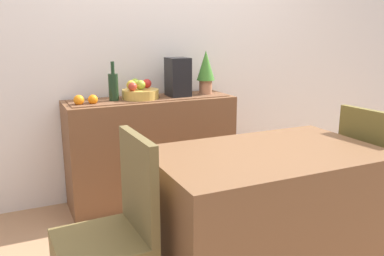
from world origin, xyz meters
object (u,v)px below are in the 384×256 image
object	(u,v)px
sideboard_console	(152,151)
dining_table	(265,218)
potted_plant	(206,70)
fruit_bowl	(140,94)
chair_by_corner	(378,207)
wine_bottle	(113,87)
coffee_maker	(178,77)

from	to	relation	value
sideboard_console	dining_table	bearing A→B (deg)	-81.40
potted_plant	fruit_bowl	bearing A→B (deg)	-180.00
sideboard_console	chair_by_corner	bearing A→B (deg)	-50.66
sideboard_console	wine_bottle	bearing A→B (deg)	180.00
dining_table	potted_plant	bearing A→B (deg)	77.58
sideboard_console	potted_plant	bearing A→B (deg)	0.00
sideboard_console	dining_table	world-z (taller)	sideboard_console
coffee_maker	chair_by_corner	world-z (taller)	coffee_maker
chair_by_corner	sideboard_console	bearing A→B (deg)	129.34
sideboard_console	potted_plant	world-z (taller)	potted_plant
potted_plant	coffee_maker	bearing A→B (deg)	-180.00
sideboard_console	dining_table	xyz separation A→B (m)	(0.19, -1.27, -0.05)
dining_table	chair_by_corner	xyz separation A→B (m)	(0.85, -0.00, -0.10)
coffee_maker	chair_by_corner	distance (m)	1.67
dining_table	fruit_bowl	bearing A→B (deg)	101.96
fruit_bowl	dining_table	bearing A→B (deg)	-78.04
fruit_bowl	sideboard_console	bearing A→B (deg)	0.00
wine_bottle	chair_by_corner	xyz separation A→B (m)	(1.32, -1.27, -0.67)
potted_plant	sideboard_console	bearing A→B (deg)	-180.00
wine_bottle	potted_plant	bearing A→B (deg)	0.00
wine_bottle	coffee_maker	world-z (taller)	coffee_maker
potted_plant	dining_table	xyz separation A→B (m)	(-0.28, -1.27, -0.66)
dining_table	coffee_maker	bearing A→B (deg)	88.30
wine_bottle	fruit_bowl	bearing A→B (deg)	0.00
coffee_maker	dining_table	world-z (taller)	coffee_maker
sideboard_console	wine_bottle	size ratio (longest dim) A/B	4.44
sideboard_console	potted_plant	xyz separation A→B (m)	(0.47, 0.00, 0.61)
wine_bottle	potted_plant	distance (m)	0.76
dining_table	chair_by_corner	size ratio (longest dim) A/B	1.31
sideboard_console	chair_by_corner	xyz separation A→B (m)	(1.04, -1.27, -0.15)
potted_plant	chair_by_corner	xyz separation A→B (m)	(0.57, -1.27, -0.76)
wine_bottle	potted_plant	world-z (taller)	potted_plant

